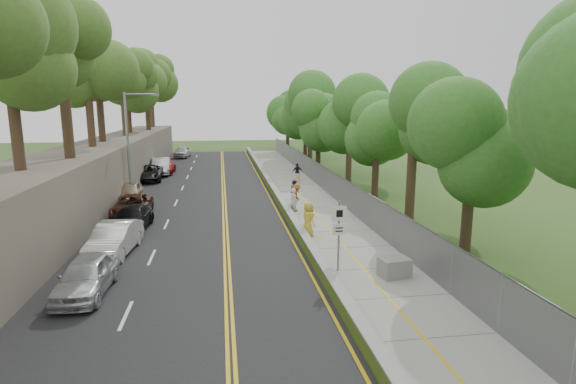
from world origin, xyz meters
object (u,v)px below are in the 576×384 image
(construction_barrel, at_px, (297,178))
(concrete_block, at_px, (394,267))
(streetlight, at_px, (131,138))
(car_1, at_px, (114,239))
(painter_0, at_px, (308,219))
(person_far, at_px, (297,172))
(signpost, at_px, (339,228))
(car_2, at_px, (132,206))
(car_0, at_px, (86,276))

(construction_barrel, height_order, concrete_block, construction_barrel)
(streetlight, xyz_separation_m, car_1, (1.46, -13.27, -3.85))
(streetlight, xyz_separation_m, construction_barrel, (13.46, 5.09, -4.18))
(concrete_block, distance_m, painter_0, 6.74)
(streetlight, bearing_deg, person_far, 23.45)
(signpost, bearing_deg, car_1, 159.54)
(streetlight, distance_m, person_far, 15.33)
(signpost, height_order, painter_0, signpost)
(concrete_block, bearing_deg, person_far, 90.07)
(signpost, height_order, car_2, signpost)
(car_2, bearing_deg, signpost, -48.87)
(painter_0, bearing_deg, car_0, 99.20)
(streetlight, bearing_deg, car_1, -83.71)
(construction_barrel, xyz_separation_m, car_2, (-12.57, -10.76, 0.25))
(streetlight, bearing_deg, car_2, -81.07)
(car_2, height_order, person_far, person_far)
(concrete_block, bearing_deg, painter_0, 111.41)
(concrete_block, relative_size, person_far, 0.71)
(streetlight, bearing_deg, painter_0, -46.34)
(construction_barrel, xyz_separation_m, painter_0, (-2.25, -16.84, 0.55))
(construction_barrel, bearing_deg, streetlight, -159.30)
(streetlight, height_order, construction_barrel, streetlight)
(car_0, xyz_separation_m, car_1, (0.00, 4.67, 0.04))
(signpost, xyz_separation_m, car_0, (-10.05, -0.92, -1.21))
(concrete_block, relative_size, car_1, 0.26)
(car_0, relative_size, car_2, 0.86)
(painter_0, bearing_deg, car_2, 36.30)
(car_1, relative_size, person_far, 2.71)
(car_2, xyz_separation_m, painter_0, (10.32, -6.08, 0.30))
(construction_barrel, height_order, car_0, car_0)
(streetlight, relative_size, painter_0, 4.16)
(signpost, relative_size, construction_barrel, 3.78)
(concrete_block, bearing_deg, construction_barrel, 90.50)
(construction_barrel, distance_m, car_1, 21.93)
(streetlight, height_order, painter_0, streetlight)
(signpost, distance_m, car_0, 10.16)
(car_0, bearing_deg, signpost, 7.12)
(construction_barrel, xyz_separation_m, car_1, (-12.00, -18.35, 0.33))
(car_1, distance_m, car_2, 7.62)
(car_0, height_order, car_1, car_1)
(car_2, distance_m, painter_0, 11.98)
(signpost, xyz_separation_m, person_far, (2.12, 22.93, -1.07))
(construction_barrel, height_order, person_far, person_far)
(construction_barrel, xyz_separation_m, concrete_block, (0.20, -23.09, -0.01))
(streetlight, bearing_deg, construction_barrel, 20.70)
(streetlight, relative_size, signpost, 2.58)
(concrete_block, bearing_deg, car_1, 158.79)
(person_far, bearing_deg, construction_barrel, 76.58)
(streetlight, relative_size, car_2, 1.65)
(signpost, distance_m, car_1, 10.79)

